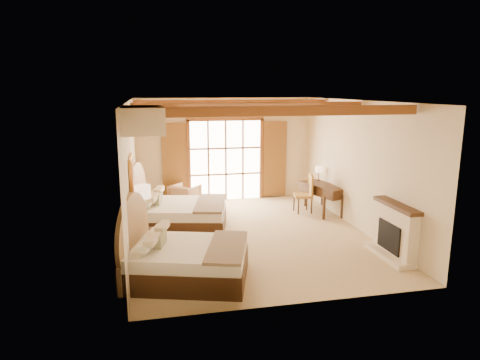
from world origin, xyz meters
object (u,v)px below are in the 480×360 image
object	(u,v)px
bed_near	(179,258)
bed_far	(173,213)
armchair	(185,196)
desk	(323,197)
nightstand	(145,245)

from	to	relation	value
bed_near	bed_far	size ratio (longest dim) A/B	0.99
bed_near	bed_far	xyz separation A→B (m)	(0.06, 2.91, 0.02)
bed_near	armchair	size ratio (longest dim) A/B	3.39
armchair	desk	world-z (taller)	desk
armchair	bed_far	bearing A→B (deg)	115.90
desk	bed_far	bearing A→B (deg)	171.53
bed_near	desk	bearing A→B (deg)	56.41
armchair	desk	size ratio (longest dim) A/B	0.47
bed_far	nightstand	distance (m)	1.89
bed_far	desk	world-z (taller)	bed_far
nightstand	armchair	size ratio (longest dim) A/B	0.82
bed_near	desk	distance (m)	5.68
desk	armchair	bearing A→B (deg)	142.56
nightstand	bed_far	bearing A→B (deg)	87.54
nightstand	armchair	distance (m)	4.00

